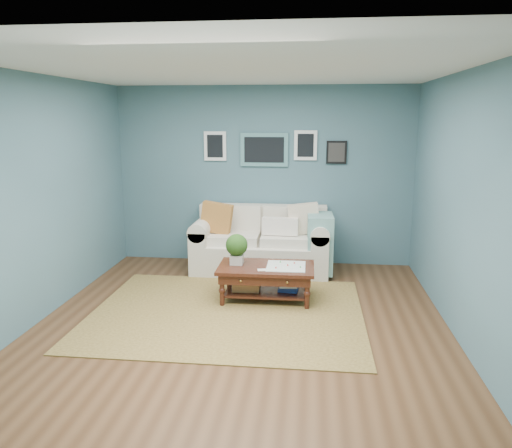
# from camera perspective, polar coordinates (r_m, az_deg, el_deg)

# --- Properties ---
(room_shell) EXTENTS (5.00, 5.02, 2.70)m
(room_shell) POSITION_cam_1_polar(r_m,az_deg,el_deg) (5.25, -1.69, 2.54)
(room_shell) COLOR brown
(room_shell) RESTS_ON ground
(area_rug) EXTENTS (3.13, 2.50, 0.01)m
(area_rug) POSITION_cam_1_polar(r_m,az_deg,el_deg) (5.90, -3.34, -10.07)
(area_rug) COLOR brown
(area_rug) RESTS_ON ground
(loveseat) EXTENTS (2.03, 0.92, 1.04)m
(loveseat) POSITION_cam_1_polar(r_m,az_deg,el_deg) (7.36, 1.26, -2.12)
(loveseat) COLOR beige
(loveseat) RESTS_ON ground
(coffee_table) EXTENTS (1.18, 0.69, 0.82)m
(coffee_table) POSITION_cam_1_polar(r_m,az_deg,el_deg) (6.19, 0.59, -5.45)
(coffee_table) COLOR black
(coffee_table) RESTS_ON ground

